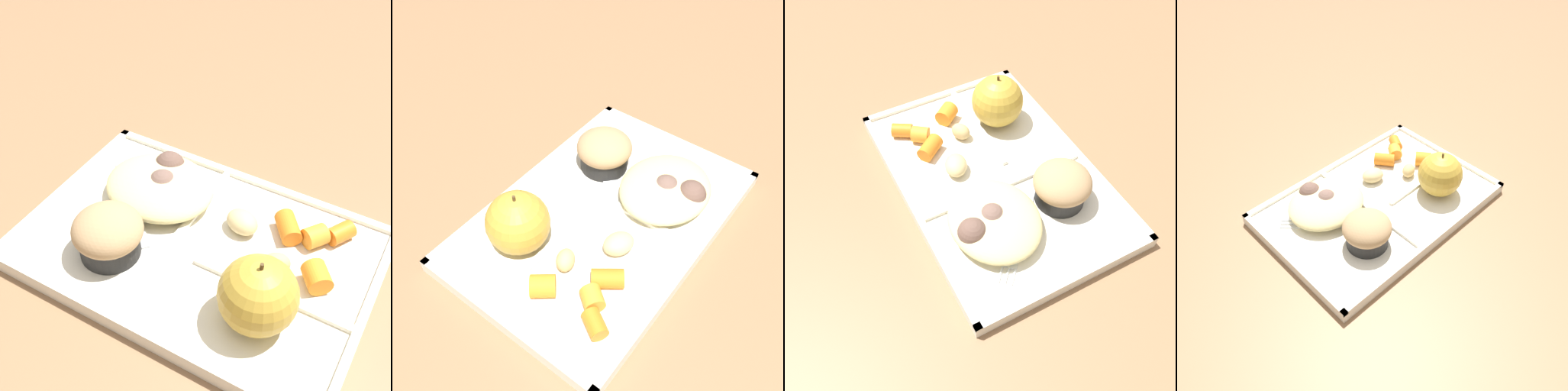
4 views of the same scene
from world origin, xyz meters
TOP-DOWN VIEW (x-y plane):
  - ground at (0.00, 0.00)m, footprint 6.00×6.00m
  - lunch_tray at (-0.00, 0.00)m, footprint 0.38×0.26m
  - green_apple at (-0.10, 0.06)m, footprint 0.08×0.08m
  - bran_muffin at (0.08, 0.06)m, footprint 0.08×0.08m
  - carrot_slice_large at (-0.13, -0.09)m, footprint 0.03×0.04m
  - carrot_slice_edge at (-0.13, -0.01)m, footprint 0.04×0.04m
  - carrot_slice_center at (-0.11, -0.07)m, footprint 0.03×0.03m
  - carrot_slice_tilted at (-0.08, -0.06)m, footprint 0.04×0.04m
  - potato_chunk_golden at (-0.03, -0.05)m, footprint 0.05×0.04m
  - potato_chunk_browned at (-0.09, -0.01)m, footprint 0.04×0.03m
  - egg_noodle_pile at (0.08, -0.04)m, footprint 0.13×0.12m
  - meatball_front at (0.08, -0.05)m, footprint 0.04×0.04m
  - meatball_back at (0.08, -0.08)m, footprint 0.04×0.04m
  - plastic_fork at (0.11, -0.03)m, footprint 0.12×0.11m

SIDE VIEW (x-z plane):
  - ground at x=0.00m, z-range 0.00..0.00m
  - lunch_tray at x=0.00m, z-range 0.00..0.02m
  - plastic_fork at x=0.11m, z-range 0.01..0.02m
  - carrot_slice_large at x=-0.13m, z-range 0.01..0.04m
  - carrot_slice_tilted at x=-0.08m, z-range 0.01..0.04m
  - potato_chunk_browned at x=-0.09m, z-range 0.01..0.04m
  - carrot_slice_center at x=-0.11m, z-range 0.01..0.04m
  - potato_chunk_golden at x=-0.03m, z-range 0.01..0.04m
  - carrot_slice_edge at x=-0.13m, z-range 0.01..0.04m
  - egg_noodle_pile at x=0.08m, z-range 0.01..0.05m
  - meatball_front at x=0.08m, z-range 0.01..0.05m
  - meatball_back at x=0.08m, z-range 0.01..0.05m
  - bran_muffin at x=0.08m, z-range 0.01..0.07m
  - green_apple at x=-0.10m, z-range 0.01..0.10m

